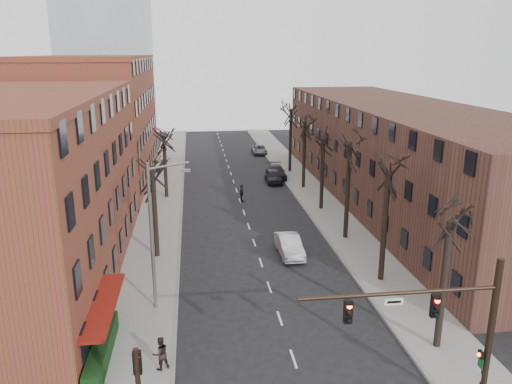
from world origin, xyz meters
name	(u,v)px	position (x,y,z in m)	size (l,w,h in m)	color
sidewalk_left	(163,195)	(-8.00, 35.00, 0.07)	(4.00, 90.00, 0.15)	gray
sidewalk_right	(309,190)	(8.00, 35.00, 0.07)	(4.00, 90.00, 0.15)	gray
building_left_near	(17,196)	(-16.00, 15.00, 6.00)	(12.00, 26.00, 12.00)	brown
building_left_far	(96,121)	(-16.00, 44.00, 7.00)	(12.00, 28.00, 14.00)	brown
building_right	(398,153)	(16.00, 30.00, 5.00)	(12.00, 50.00, 10.00)	#4E2F24
awning_left	(108,350)	(-9.40, 6.00, 0.00)	(1.20, 7.00, 0.15)	maroon
hedge	(102,350)	(-9.50, 5.00, 0.65)	(0.80, 6.00, 1.00)	#133713
tree_right_a	(436,348)	(7.60, 4.00, 0.00)	(5.20, 5.20, 10.00)	black
tree_right_b	(380,281)	(7.60, 12.00, 0.00)	(5.20, 5.20, 10.80)	black
tree_right_c	(345,239)	(7.60, 20.00, 0.00)	(5.20, 5.20, 11.60)	black
tree_right_d	(321,209)	(7.60, 28.00, 0.00)	(5.20, 5.20, 10.00)	black
tree_right_e	(303,188)	(7.60, 36.00, 0.00)	(5.20, 5.20, 10.80)	black
tree_right_f	(290,172)	(7.60, 44.00, 0.00)	(5.20, 5.20, 11.60)	black
tree_left_a	(157,257)	(-7.60, 18.00, 0.00)	(5.20, 5.20, 9.50)	black
tree_left_b	(167,198)	(-7.60, 34.00, 0.00)	(5.20, 5.20, 9.50)	black
signal_mast_arm	(455,326)	(5.45, -1.00, 4.40)	(8.14, 0.30, 7.20)	black
streetlight	(154,231)	(-7.03, 10.00, 5.01)	(2.45, 0.22, 9.03)	slate
silver_sedan	(289,246)	(2.34, 17.21, 0.75)	(1.58, 4.53, 1.49)	#BBBDC2
parked_car_near	(273,176)	(4.65, 39.02, 0.75)	(1.78, 4.43, 1.51)	black
parked_car_mid	(276,172)	(5.30, 41.04, 0.77)	(2.17, 5.33, 1.55)	black
parked_car_far	(259,150)	(5.30, 56.41, 0.64)	(2.13, 4.62, 1.28)	slate
pedestrian_b	(160,353)	(-6.54, 3.83, 0.99)	(0.81, 0.63, 1.67)	black
pedestrian_crossing	(242,193)	(0.13, 31.57, 0.92)	(1.08, 0.45, 1.84)	black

